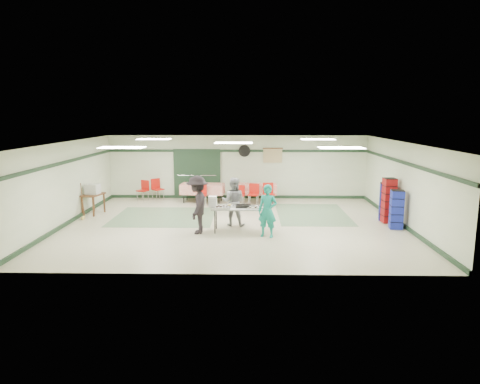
{
  "coord_description": "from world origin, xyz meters",
  "views": [
    {
      "loc": [
        0.48,
        -13.7,
        3.58
      ],
      "look_at": [
        0.21,
        -0.3,
        1.14
      ],
      "focal_mm": 32.0,
      "sensor_mm": 36.0,
      "label": 1
    }
  ],
  "objects_px": {
    "dining_table_a": "(256,189)",
    "chair_loose_b": "(144,188)",
    "volunteer_teal": "(268,211)",
    "chair_d": "(202,193)",
    "chair_c": "(268,192)",
    "volunteer_dark": "(197,205)",
    "chair_a": "(254,192)",
    "chair_loose_a": "(157,187)",
    "broom": "(83,201)",
    "crate_stack_blue_a": "(385,202)",
    "serving_table": "(239,209)",
    "office_printer": "(93,189)",
    "crate_stack_blue_b": "(397,210)",
    "printer_table": "(93,197)",
    "volunteer_grey": "(233,202)",
    "chair_b": "(240,193)",
    "dining_table_b": "(202,189)",
    "crate_stack_red": "(389,201)"
  },
  "relations": [
    {
      "from": "dining_table_a",
      "to": "crate_stack_blue_b",
      "type": "bearing_deg",
      "value": -41.42
    },
    {
      "from": "chair_a",
      "to": "chair_loose_a",
      "type": "height_order",
      "value": "chair_loose_a"
    },
    {
      "from": "crate_stack_blue_a",
      "to": "volunteer_teal",
      "type": "bearing_deg",
      "value": -152.95
    },
    {
      "from": "chair_c",
      "to": "volunteer_dark",
      "type": "bearing_deg",
      "value": -128.74
    },
    {
      "from": "volunteer_dark",
      "to": "dining_table_a",
      "type": "distance_m",
      "value": 5.04
    },
    {
      "from": "dining_table_a",
      "to": "chair_a",
      "type": "bearing_deg",
      "value": -97.87
    },
    {
      "from": "dining_table_a",
      "to": "chair_loose_b",
      "type": "height_order",
      "value": "chair_loose_b"
    },
    {
      "from": "volunteer_grey",
      "to": "office_printer",
      "type": "height_order",
      "value": "volunteer_grey"
    },
    {
      "from": "chair_d",
      "to": "office_printer",
      "type": "xyz_separation_m",
      "value": [
        -3.77,
        -1.65,
        0.43
      ]
    },
    {
      "from": "crate_stack_blue_a",
      "to": "crate_stack_blue_b",
      "type": "bearing_deg",
      "value": -90.0
    },
    {
      "from": "dining_table_b",
      "to": "crate_stack_red",
      "type": "relative_size",
      "value": 1.2
    },
    {
      "from": "chair_loose_a",
      "to": "chair_loose_b",
      "type": "xyz_separation_m",
      "value": [
        -0.51,
        -0.19,
        -0.03
      ]
    },
    {
      "from": "chair_loose_a",
      "to": "crate_stack_blue_a",
      "type": "height_order",
      "value": "crate_stack_blue_a"
    },
    {
      "from": "chair_a",
      "to": "chair_loose_b",
      "type": "bearing_deg",
      "value": 179.9
    },
    {
      "from": "chair_c",
      "to": "chair_b",
      "type": "bearing_deg",
      "value": 171.37
    },
    {
      "from": "volunteer_teal",
      "to": "chair_loose_b",
      "type": "distance_m",
      "value": 7.27
    },
    {
      "from": "chair_c",
      "to": "volunteer_teal",
      "type": "bearing_deg",
      "value": -102.08
    },
    {
      "from": "serving_table",
      "to": "volunteer_teal",
      "type": "bearing_deg",
      "value": -34.39
    },
    {
      "from": "crate_stack_blue_a",
      "to": "broom",
      "type": "bearing_deg",
      "value": -179.66
    },
    {
      "from": "chair_d",
      "to": "office_printer",
      "type": "distance_m",
      "value": 4.14
    },
    {
      "from": "crate_stack_blue_b",
      "to": "dining_table_b",
      "type": "bearing_deg",
      "value": 148.29
    },
    {
      "from": "crate_stack_blue_a",
      "to": "crate_stack_blue_b",
      "type": "distance_m",
      "value": 1.12
    },
    {
      "from": "broom",
      "to": "printer_table",
      "type": "bearing_deg",
      "value": 86.01
    },
    {
      "from": "chair_c",
      "to": "chair_d",
      "type": "xyz_separation_m",
      "value": [
        -2.65,
        -0.01,
        -0.05
      ]
    },
    {
      "from": "volunteer_teal",
      "to": "chair_d",
      "type": "relative_size",
      "value": 1.91
    },
    {
      "from": "office_printer",
      "to": "chair_a",
      "type": "bearing_deg",
      "value": 22.98
    },
    {
      "from": "serving_table",
      "to": "office_printer",
      "type": "bearing_deg",
      "value": 157.36
    },
    {
      "from": "chair_b",
      "to": "printer_table",
      "type": "xyz_separation_m",
      "value": [
        -5.28,
        -1.66,
        0.15
      ]
    },
    {
      "from": "serving_table",
      "to": "chair_d",
      "type": "distance_m",
      "value": 4.21
    },
    {
      "from": "chair_a",
      "to": "chair_c",
      "type": "relative_size",
      "value": 0.96
    },
    {
      "from": "crate_stack_red",
      "to": "serving_table",
      "type": "bearing_deg",
      "value": -166.33
    },
    {
      "from": "chair_c",
      "to": "office_printer",
      "type": "height_order",
      "value": "office_printer"
    },
    {
      "from": "chair_c",
      "to": "chair_loose_a",
      "type": "height_order",
      "value": "same"
    },
    {
      "from": "volunteer_dark",
      "to": "crate_stack_blue_b",
      "type": "distance_m",
      "value": 6.25
    },
    {
      "from": "volunteer_grey",
      "to": "broom",
      "type": "height_order",
      "value": "volunteer_grey"
    },
    {
      "from": "serving_table",
      "to": "crate_stack_blue_b",
      "type": "height_order",
      "value": "crate_stack_blue_b"
    },
    {
      "from": "chair_c",
      "to": "crate_stack_red",
      "type": "bearing_deg",
      "value": -43.93
    },
    {
      "from": "printer_table",
      "to": "dining_table_a",
      "type": "bearing_deg",
      "value": 33.64
    },
    {
      "from": "chair_c",
      "to": "chair_loose_b",
      "type": "relative_size",
      "value": 1.05
    },
    {
      "from": "chair_d",
      "to": "crate_stack_blue_b",
      "type": "height_order",
      "value": "crate_stack_blue_b"
    },
    {
      "from": "crate_stack_blue_a",
      "to": "office_printer",
      "type": "height_order",
      "value": "crate_stack_blue_a"
    },
    {
      "from": "dining_table_a",
      "to": "chair_c",
      "type": "height_order",
      "value": "chair_c"
    },
    {
      "from": "chair_d",
      "to": "volunteer_grey",
      "type": "bearing_deg",
      "value": -67.62
    },
    {
      "from": "printer_table",
      "to": "broom",
      "type": "height_order",
      "value": "broom"
    },
    {
      "from": "broom",
      "to": "crate_stack_blue_a",
      "type": "bearing_deg",
      "value": 2.31
    },
    {
      "from": "serving_table",
      "to": "chair_loose_b",
      "type": "height_order",
      "value": "chair_loose_b"
    },
    {
      "from": "dining_table_b",
      "to": "printer_table",
      "type": "relative_size",
      "value": 1.88
    },
    {
      "from": "serving_table",
      "to": "crate_stack_blue_b",
      "type": "distance_m",
      "value": 4.96
    },
    {
      "from": "chair_b",
      "to": "chair_loose_b",
      "type": "height_order",
      "value": "chair_loose_b"
    },
    {
      "from": "volunteer_grey",
      "to": "crate_stack_blue_a",
      "type": "distance_m",
      "value": 5.22
    }
  ]
}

